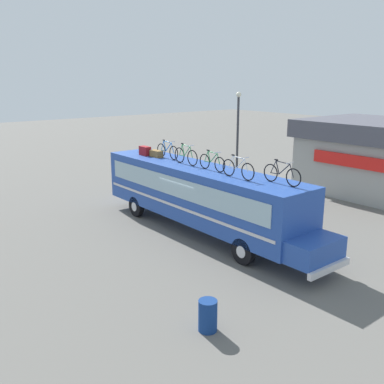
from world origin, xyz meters
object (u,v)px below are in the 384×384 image
object	(u,v)px
luggage_bag_2	(145,151)
luggage_bag_3	(156,154)
street_lamp	(238,136)
rooftop_bicycle_3	(212,162)
rooftop_bicycle_4	(238,169)
trash_bin	(208,316)
rooftop_bicycle_1	(167,151)
rooftop_bicycle_2	(186,156)
rooftop_bicycle_5	(282,174)
bus	(200,194)
luggage_bag_1	(145,150)

from	to	relation	value
luggage_bag_2	luggage_bag_3	distance (m)	0.80
street_lamp	rooftop_bicycle_3	bearing A→B (deg)	-52.13
rooftop_bicycle_4	trash_bin	size ratio (longest dim) A/B	1.92
rooftop_bicycle_1	rooftop_bicycle_4	bearing A→B (deg)	-4.51
rooftop_bicycle_1	street_lamp	xyz separation A→B (m)	(-1.43, 6.24, 0.12)
luggage_bag_3	rooftop_bicycle_1	world-z (taller)	rooftop_bicycle_1
rooftop_bicycle_4	trash_bin	distance (m)	6.76
rooftop_bicycle_2	rooftop_bicycle_4	bearing A→B (deg)	-3.02
luggage_bag_3	rooftop_bicycle_4	size ratio (longest dim) A/B	0.43
rooftop_bicycle_3	luggage_bag_2	bearing A→B (deg)	-178.30
luggage_bag_2	rooftop_bicycle_3	xyz separation A→B (m)	(5.05, 0.15, 0.14)
rooftop_bicycle_5	street_lamp	xyz separation A→B (m)	(-8.52, 6.09, 0.12)
rooftop_bicycle_4	rooftop_bicycle_5	distance (m)	1.82
bus	trash_bin	xyz separation A→B (m)	(6.43, -5.05, -1.36)
luggage_bag_2	bus	bearing A→B (deg)	3.08
rooftop_bicycle_2	rooftop_bicycle_5	distance (m)	5.32
rooftop_bicycle_4	street_lamp	xyz separation A→B (m)	(-6.80, 6.66, 0.11)
rooftop_bicycle_1	rooftop_bicycle_2	world-z (taller)	rooftop_bicycle_2
luggage_bag_1	luggage_bag_3	world-z (taller)	luggage_bag_3
luggage_bag_3	trash_bin	size ratio (longest dim) A/B	0.82
luggage_bag_2	rooftop_bicycle_3	size ratio (longest dim) A/B	0.41
bus	luggage_bag_2	size ratio (longest dim) A/B	19.32
rooftop_bicycle_1	rooftop_bicycle_5	xyz separation A→B (m)	(7.09, 0.15, 0.00)
rooftop_bicycle_5	street_lamp	world-z (taller)	street_lamp
rooftop_bicycle_1	bus	bearing A→B (deg)	-3.06
luggage_bag_3	rooftop_bicycle_3	xyz separation A→B (m)	(4.27, -0.02, 0.20)
luggage_bag_3	street_lamp	bearing A→B (deg)	96.70
luggage_bag_2	trash_bin	xyz separation A→B (m)	(10.59, -4.83, -2.82)
rooftop_bicycle_1	rooftop_bicycle_4	xyz separation A→B (m)	(5.36, -0.42, 0.00)
luggage_bag_3	rooftop_bicycle_3	distance (m)	4.27
rooftop_bicycle_5	rooftop_bicycle_2	bearing A→B (deg)	-175.83
rooftop_bicycle_1	rooftop_bicycle_2	bearing A→B (deg)	-7.50
luggage_bag_1	luggage_bag_2	xyz separation A→B (m)	(0.82, -0.52, 0.09)
luggage_bag_1	rooftop_bicycle_4	xyz separation A→B (m)	(7.65, -0.57, 0.24)
luggage_bag_3	rooftop_bicycle_2	distance (m)	2.47
rooftop_bicycle_5	rooftop_bicycle_3	bearing A→B (deg)	-173.95
rooftop_bicycle_4	trash_bin	world-z (taller)	rooftop_bicycle_4
luggage_bag_2	rooftop_bicycle_2	world-z (taller)	rooftop_bicycle_2
luggage_bag_3	rooftop_bicycle_4	distance (m)	6.05
street_lamp	luggage_bag_2	bearing A→B (deg)	-90.22
rooftop_bicycle_1	luggage_bag_1	bearing A→B (deg)	176.25
luggage_bag_1	trash_bin	world-z (taller)	luggage_bag_1
luggage_bag_3	street_lamp	xyz separation A→B (m)	(-0.76, 6.44, 0.33)
luggage_bag_2	rooftop_bicycle_2	distance (m)	3.25
bus	rooftop_bicycle_4	world-z (taller)	rooftop_bicycle_4
luggage_bag_2	rooftop_bicycle_1	xyz separation A→B (m)	(1.46, 0.37, 0.15)
bus	rooftop_bicycle_5	xyz separation A→B (m)	(4.38, 0.30, 1.61)
bus	rooftop_bicycle_1	distance (m)	3.15
rooftop_bicycle_4	street_lamp	bearing A→B (deg)	135.59
luggage_bag_3	rooftop_bicycle_3	size ratio (longest dim) A/B	0.46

